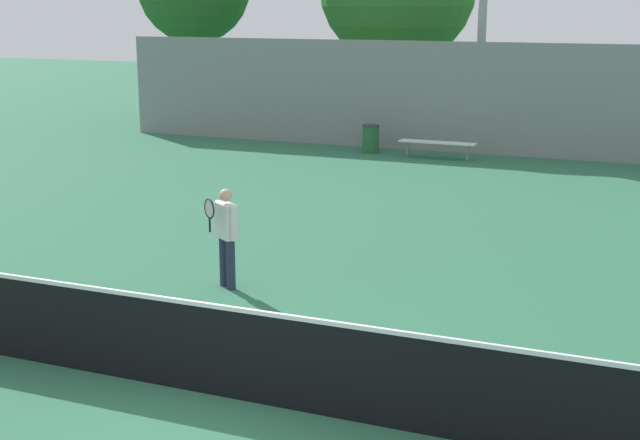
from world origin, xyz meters
TOP-DOWN VIEW (x-y plane):
  - ground_plane at (0.00, 0.00)m, footprint 100.00×100.00m
  - tennis_net at (0.00, 0.00)m, footprint 10.54×0.09m
  - tennis_player at (-2.11, 3.52)m, footprint 0.56×0.53m
  - bench_courtside_near at (-2.27, 16.29)m, footprint 2.19×0.40m
  - trash_bin at (-4.37, 16.56)m, footprint 0.51×0.51m
  - back_fence at (0.00, 17.56)m, footprint 26.17×0.06m

SIDE VIEW (x-z plane):
  - ground_plane at x=0.00m, z-range 0.00..0.00m
  - trash_bin at x=-4.37m, z-range 0.00..0.83m
  - bench_courtside_near at x=-2.27m, z-range 0.20..0.69m
  - tennis_net at x=0.00m, z-range 0.01..1.09m
  - tennis_player at x=-2.11m, z-range 0.11..1.67m
  - back_fence at x=0.00m, z-range 0.00..3.23m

